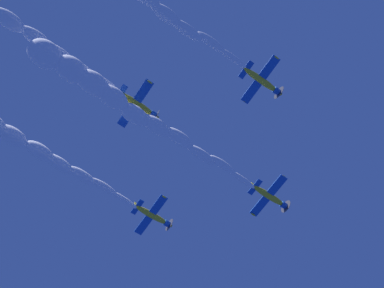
{
  "coord_description": "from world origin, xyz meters",
  "views": [
    {
      "loc": [
        -14.75,
        -31.23,
        1.94
      ],
      "look_at": [
        -16.96,
        -7.05,
        74.64
      ],
      "focal_mm": 44.1,
      "sensor_mm": 36.0,
      "label": 1
    }
  ],
  "objects_px": {
    "airplane_lead": "(270,197)",
    "airplane_right_wingman": "(262,81)",
    "airplane_slot_tail": "(138,105)",
    "airplane_left_wingman": "(153,216)"
  },
  "relations": [
    {
      "from": "airplane_lead",
      "to": "airplane_left_wingman",
      "type": "bearing_deg",
      "value": 172.69
    },
    {
      "from": "airplane_right_wingman",
      "to": "airplane_slot_tail",
      "type": "distance_m",
      "value": 20.28
    },
    {
      "from": "airplane_lead",
      "to": "airplane_left_wingman",
      "type": "height_order",
      "value": "airplane_left_wingman"
    },
    {
      "from": "airplane_lead",
      "to": "airplane_right_wingman",
      "type": "bearing_deg",
      "value": -90.8
    },
    {
      "from": "airplane_lead",
      "to": "airplane_right_wingman",
      "type": "distance_m",
      "value": 19.72
    },
    {
      "from": "airplane_slot_tail",
      "to": "airplane_lead",
      "type": "bearing_deg",
      "value": 41.18
    },
    {
      "from": "airplane_right_wingman",
      "to": "airplane_slot_tail",
      "type": "bearing_deg",
      "value": 174.98
    },
    {
      "from": "airplane_left_wingman",
      "to": "airplane_right_wingman",
      "type": "height_order",
      "value": "airplane_left_wingman"
    },
    {
      "from": "airplane_left_wingman",
      "to": "airplane_lead",
      "type": "bearing_deg",
      "value": -7.31
    },
    {
      "from": "airplane_slot_tail",
      "to": "airplane_left_wingman",
      "type": "bearing_deg",
      "value": 90.17
    }
  ]
}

